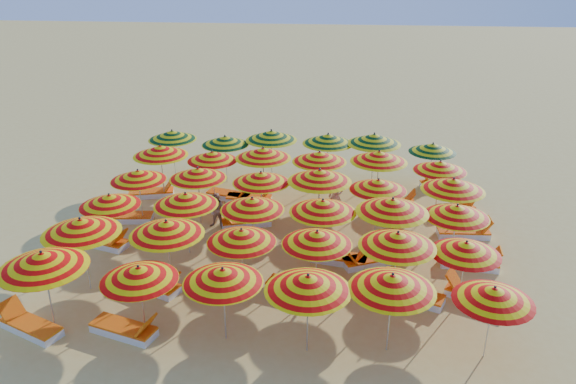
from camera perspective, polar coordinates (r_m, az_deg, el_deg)
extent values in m
plane|color=#D4B75E|center=(18.62, -0.16, -5.14)|extent=(120.00, 120.00, 0.00)
cylinder|color=silver|center=(15.27, -23.12, -9.46)|extent=(0.04, 0.04, 2.17)
cone|color=#DD5E00|center=(14.81, -23.69, -6.39)|extent=(2.40, 2.40, 0.41)
sphere|color=black|center=(14.70, -23.83, -5.58)|extent=(0.07, 0.07, 0.07)
cylinder|color=silver|center=(14.45, -14.58, -10.80)|extent=(0.04, 0.04, 1.89)
cone|color=#DD5E00|center=(14.02, -14.91, -8.02)|extent=(2.18, 2.18, 0.36)
sphere|color=black|center=(13.92, -15.00, -7.29)|extent=(0.06, 0.06, 0.06)
cylinder|color=silver|center=(13.93, -6.48, -11.40)|extent=(0.04, 0.04, 1.94)
cone|color=#DD5E00|center=(13.47, -6.64, -8.46)|extent=(2.57, 2.57, 0.37)
sphere|color=black|center=(13.36, -6.68, -7.68)|extent=(0.06, 0.06, 0.06)
cylinder|color=silver|center=(13.46, 1.99, -12.40)|extent=(0.04, 0.04, 2.03)
cone|color=#DD5E00|center=(12.96, 2.05, -9.24)|extent=(2.62, 2.62, 0.39)
sphere|color=black|center=(12.84, 2.06, -8.40)|extent=(0.07, 0.07, 0.07)
cylinder|color=silver|center=(13.67, 10.27, -12.16)|extent=(0.04, 0.04, 2.04)
cone|color=#DD5E00|center=(13.18, 10.54, -9.02)|extent=(2.07, 2.07, 0.39)
sphere|color=black|center=(13.06, 10.62, -8.19)|extent=(0.07, 0.07, 0.07)
cylinder|color=silver|center=(14.12, 19.74, -12.50)|extent=(0.04, 0.04, 1.85)
cone|color=#DD5E00|center=(13.69, 20.19, -9.76)|extent=(2.03, 2.03, 0.35)
sphere|color=black|center=(13.58, 20.31, -9.04)|extent=(0.06, 0.06, 0.06)
cylinder|color=silver|center=(16.66, -19.87, -6.13)|extent=(0.04, 0.04, 2.14)
cone|color=#DD5E00|center=(16.24, -20.31, -3.26)|extent=(2.36, 2.36, 0.41)
sphere|color=black|center=(16.14, -20.42, -2.52)|extent=(0.07, 0.07, 0.07)
cylinder|color=silver|center=(16.07, -11.97, -6.43)|extent=(0.04, 0.04, 2.06)
cone|color=#DD5E00|center=(15.66, -12.24, -3.58)|extent=(2.45, 2.45, 0.39)
sphere|color=black|center=(15.56, -12.31, -2.84)|extent=(0.07, 0.07, 0.07)
cylinder|color=silver|center=(15.65, -4.65, -7.14)|extent=(0.04, 0.04, 1.91)
cone|color=#DD5E00|center=(15.25, -4.75, -4.46)|extent=(2.19, 2.19, 0.36)
sphere|color=black|center=(15.15, -4.78, -3.76)|extent=(0.06, 0.06, 0.06)
cylinder|color=silver|center=(15.50, 2.90, -7.39)|extent=(0.04, 0.04, 1.93)
cone|color=#DD5E00|center=(15.09, 2.96, -4.66)|extent=(2.13, 2.13, 0.37)
sphere|color=black|center=(14.99, 2.98, -3.95)|extent=(0.06, 0.06, 0.06)
cylinder|color=silver|center=(15.42, 10.82, -7.70)|extent=(0.04, 0.04, 2.06)
cone|color=#DD5E00|center=(14.99, 11.08, -4.77)|extent=(2.18, 2.18, 0.39)
sphere|color=black|center=(14.88, 11.15, -4.00)|extent=(0.07, 0.07, 0.07)
cylinder|color=silver|center=(15.81, 17.28, -8.02)|extent=(0.04, 0.04, 1.85)
cone|color=#DD5E00|center=(15.42, 17.64, -5.46)|extent=(1.99, 1.99, 0.35)
sphere|color=black|center=(15.33, 17.73, -4.80)|extent=(0.06, 0.06, 0.06)
cylinder|color=silver|center=(18.56, -17.37, -3.11)|extent=(0.04, 0.04, 1.89)
cone|color=#DD5E00|center=(18.23, -17.67, -0.80)|extent=(2.14, 2.14, 0.36)
sphere|color=black|center=(18.15, -17.75, -0.21)|extent=(0.06, 0.06, 0.06)
cylinder|color=silver|center=(17.83, -10.16, -3.28)|extent=(0.04, 0.04, 2.00)
cone|color=#DD5E00|center=(17.46, -10.36, -0.74)|extent=(2.35, 2.35, 0.38)
sphere|color=black|center=(17.37, -10.41, -0.08)|extent=(0.07, 0.07, 0.07)
cylinder|color=silver|center=(17.35, -3.58, -3.78)|extent=(0.04, 0.04, 1.96)
cone|color=#DD5E00|center=(16.98, -3.65, -1.22)|extent=(2.36, 2.36, 0.37)
sphere|color=black|center=(16.89, -3.67, -0.56)|extent=(0.07, 0.07, 0.07)
cylinder|color=silver|center=(17.08, 3.48, -4.12)|extent=(0.04, 0.04, 2.02)
cone|color=#DD5E00|center=(16.70, 3.55, -1.45)|extent=(2.23, 2.23, 0.39)
sphere|color=black|center=(16.60, 3.57, -0.76)|extent=(0.07, 0.07, 0.07)
cylinder|color=silver|center=(17.09, 10.34, -4.22)|extent=(0.04, 0.04, 2.16)
cone|color=#DD5E00|center=(16.68, 10.57, -1.37)|extent=(2.34, 2.34, 0.41)
sphere|color=black|center=(16.59, 10.63, -0.62)|extent=(0.07, 0.07, 0.07)
cylinder|color=silver|center=(17.62, 16.47, -4.36)|extent=(0.04, 0.04, 1.94)
cone|color=#DD5E00|center=(17.25, 16.79, -1.88)|extent=(2.22, 2.22, 0.37)
sphere|color=black|center=(17.17, 16.87, -1.23)|extent=(0.06, 0.06, 0.06)
cylinder|color=silver|center=(20.22, -14.75, -0.53)|extent=(0.04, 0.04, 1.91)
cone|color=#DD5E00|center=(19.92, -14.99, 1.65)|extent=(2.46, 2.46, 0.36)
sphere|color=black|center=(19.84, -15.05, 2.21)|extent=(0.06, 0.06, 0.06)
cylinder|color=silver|center=(19.81, -9.00, -0.43)|extent=(0.04, 0.04, 1.98)
cone|color=#DD5E00|center=(19.48, -9.15, 1.88)|extent=(2.50, 2.50, 0.38)
sphere|color=black|center=(19.41, -9.19, 2.48)|extent=(0.07, 0.07, 0.07)
cylinder|color=silver|center=(19.28, -2.71, -0.87)|extent=(0.04, 0.04, 1.96)
cone|color=#DD5E00|center=(18.94, -2.76, 1.47)|extent=(2.22, 2.22, 0.37)
sphere|color=black|center=(18.87, -2.77, 2.08)|extent=(0.07, 0.07, 0.07)
cylinder|color=silver|center=(19.00, 3.17, -0.94)|extent=(0.04, 0.04, 2.15)
cone|color=#DD5E00|center=(18.63, 3.24, 1.68)|extent=(2.75, 2.75, 0.41)
sphere|color=black|center=(18.55, 3.25, 2.36)|extent=(0.07, 0.07, 0.07)
cylinder|color=silver|center=(19.03, 9.00, -1.57)|extent=(0.04, 0.04, 1.91)
cone|color=#DD5E00|center=(18.70, 9.15, 0.73)|extent=(2.41, 2.41, 0.36)
sphere|color=black|center=(18.62, 9.19, 1.32)|extent=(0.06, 0.06, 0.06)
cylinder|color=silver|center=(19.22, 16.15, -1.74)|extent=(0.04, 0.04, 2.06)
cone|color=#DD5E00|center=(18.87, 16.45, 0.73)|extent=(2.73, 2.73, 0.39)
sphere|color=black|center=(18.79, 16.53, 1.36)|extent=(0.07, 0.07, 0.07)
cylinder|color=silver|center=(22.03, -12.64, 1.91)|extent=(0.04, 0.04, 2.08)
cone|color=#DD5E00|center=(21.72, -12.84, 4.12)|extent=(2.52, 2.52, 0.40)
sphere|color=black|center=(21.65, -12.90, 4.69)|extent=(0.07, 0.07, 0.07)
cylinder|color=silver|center=(21.59, -7.59, 1.58)|extent=(0.04, 0.04, 1.89)
cone|color=#DD5E00|center=(21.30, -7.71, 3.63)|extent=(2.45, 2.45, 0.36)
sphere|color=black|center=(21.23, -7.74, 4.15)|extent=(0.06, 0.06, 0.06)
cylinder|color=silver|center=(21.22, -2.50, 1.66)|extent=(0.04, 0.04, 2.09)
cone|color=#DD5E00|center=(20.90, -2.55, 3.97)|extent=(2.28, 2.28, 0.40)
sphere|color=black|center=(20.83, -2.56, 4.57)|extent=(0.07, 0.07, 0.07)
cylinder|color=silver|center=(21.02, 3.16, 1.33)|extent=(0.04, 0.04, 2.03)
cone|color=#DD5E00|center=(20.70, 3.21, 3.59)|extent=(2.55, 2.55, 0.39)
sphere|color=black|center=(20.63, 3.23, 4.17)|extent=(0.07, 0.07, 0.07)
cylinder|color=silver|center=(21.07, 9.07, 1.24)|extent=(0.04, 0.04, 2.11)
cone|color=#DD5E00|center=(20.75, 9.23, 3.58)|extent=(2.32, 2.32, 0.40)
sphere|color=black|center=(20.67, 9.27, 4.18)|extent=(0.07, 0.07, 0.07)
cylinder|color=silver|center=(21.08, 14.98, 0.44)|extent=(0.04, 0.04, 1.92)
cone|color=#DD5E00|center=(20.78, 15.21, 2.55)|extent=(2.47, 2.47, 0.37)
sphere|color=black|center=(20.71, 15.27, 3.10)|extent=(0.06, 0.06, 0.06)
cylinder|color=silver|center=(24.05, -11.52, 3.73)|extent=(0.04, 0.04, 1.99)
cone|color=#666F07|center=(23.78, -11.68, 5.69)|extent=(2.50, 2.50, 0.38)
sphere|color=black|center=(23.72, -11.73, 6.19)|extent=(0.07, 0.07, 0.07)
cylinder|color=silver|center=(23.25, -6.32, 3.28)|extent=(0.04, 0.04, 1.92)
cone|color=#666F07|center=(22.98, -6.41, 5.23)|extent=(2.43, 2.43, 0.37)
sphere|color=black|center=(22.91, -6.43, 5.73)|extent=(0.06, 0.06, 0.06)
cylinder|color=silver|center=(23.21, -1.68, 3.63)|extent=(0.04, 0.04, 2.11)
cone|color=#666F07|center=(22.92, -1.71, 5.78)|extent=(2.73, 2.73, 0.40)
sphere|color=black|center=(22.85, -1.71, 6.33)|extent=(0.07, 0.07, 0.07)
cylinder|color=silver|center=(22.93, 4.02, 3.28)|extent=(0.04, 0.04, 2.07)
cone|color=#666F07|center=(22.64, 4.09, 5.41)|extent=(2.67, 2.67, 0.39)
sphere|color=black|center=(22.57, 4.10, 5.96)|extent=(0.07, 0.07, 0.07)
cylinder|color=silver|center=(22.88, 8.61, 3.13)|extent=(0.04, 0.04, 2.15)
cone|color=#666F07|center=(22.57, 8.75, 5.36)|extent=(2.76, 2.76, 0.41)
sphere|color=black|center=(22.50, 8.78, 5.93)|extent=(0.07, 0.07, 0.07)
cylinder|color=silver|center=(23.08, 14.29, 2.46)|extent=(0.04, 0.04, 1.87)
cone|color=#666F07|center=(22.82, 14.49, 4.36)|extent=(2.36, 2.36, 0.36)
sphere|color=black|center=(22.75, 14.54, 4.85)|extent=(0.06, 0.06, 0.06)
cube|color=white|center=(15.94, -24.58, -12.49)|extent=(1.79, 1.20, 0.20)
cube|color=#EF5F0B|center=(15.87, -24.66, -12.10)|extent=(1.79, 1.20, 0.06)
cube|color=#EF5F0B|center=(16.26, -26.31, -10.60)|extent=(0.56, 0.68, 0.48)
cube|color=white|center=(15.08, -16.34, -13.35)|extent=(1.80, 1.05, 0.20)
cube|color=#EF5F0B|center=(15.00, -16.39, -12.95)|extent=(1.80, 1.05, 0.06)
cube|color=#EF5F0B|center=(14.50, -14.26, -13.03)|extent=(0.52, 0.66, 0.48)
cube|color=white|center=(16.62, -13.65, -9.26)|extent=(1.79, 1.20, 0.20)
cube|color=#EF5F0B|center=(16.56, -13.69, -8.88)|extent=(1.79, 1.20, 0.06)
cube|color=#EF5F0B|center=(16.03, -11.88, -8.93)|extent=(0.56, 0.68, 0.48)
cube|color=white|center=(16.04, 0.86, -9.82)|extent=(1.80, 1.06, 0.20)
cube|color=#EF5F0B|center=(15.97, 0.86, -9.42)|extent=(1.80, 1.06, 0.06)
cube|color=#EF5F0B|center=(15.65, 3.27, -9.28)|extent=(0.52, 0.66, 0.48)
cube|color=white|center=(16.09, 12.52, -10.34)|extent=(1.79, 1.19, 0.20)
cube|color=#EF5F0B|center=(16.02, 12.56, -9.95)|extent=(1.79, 1.19, 0.06)
cube|color=#EF5F0B|center=(16.06, 10.22, -8.71)|extent=(0.56, 0.68, 0.48)
cube|color=white|center=(16.57, 18.68, -10.04)|extent=(1.79, 1.23, 0.20)
cube|color=#EF5F0B|center=(16.50, 18.74, -9.66)|extent=(1.79, 1.23, 0.06)
cube|color=#EF5F0B|center=(16.49, 16.46, -8.47)|extent=(0.57, 0.68, 0.48)
cube|color=white|center=(19.34, -18.31, -4.93)|extent=(1.79, 1.04, 0.20)
cube|color=#EF5F0B|center=(19.28, -18.36, -4.59)|extent=(1.79, 1.04, 0.06)
cube|color=#EF5F0B|center=(18.77, -16.80, -4.42)|extent=(0.51, 0.66, 0.48)
cube|color=white|center=(17.52, 5.22, -6.83)|extent=(1.78, 0.90, 0.20)
cube|color=#EF5F0B|center=(17.45, 5.24, -6.46)|extent=(1.78, 0.90, 0.06)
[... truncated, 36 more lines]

